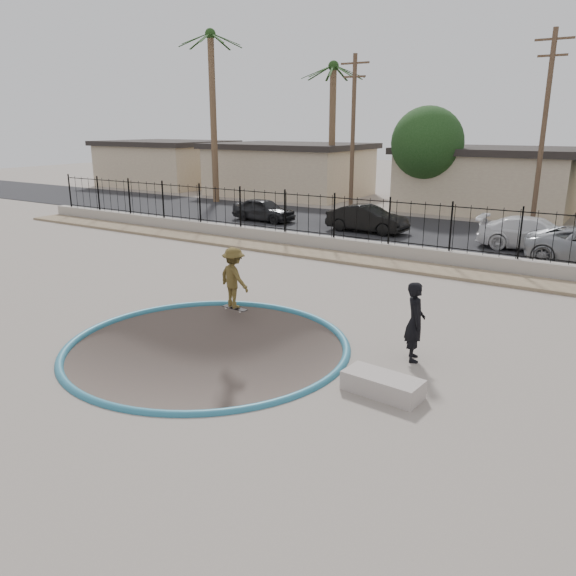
% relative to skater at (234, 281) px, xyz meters
% --- Properties ---
extents(ground, '(120.00, 120.00, 2.20)m').
position_rel_skater_xyz_m(ground, '(1.16, 10.40, -1.99)').
color(ground, slate).
rests_on(ground, ground).
extents(bowl_pit, '(6.84, 6.84, 1.80)m').
position_rel_skater_xyz_m(bowl_pit, '(1.16, -2.60, -0.89)').
color(bowl_pit, '#453A35').
rests_on(bowl_pit, ground).
extents(coping_ring, '(7.04, 7.04, 0.20)m').
position_rel_skater_xyz_m(coping_ring, '(1.16, -2.60, -0.89)').
color(coping_ring, '#286B84').
rests_on(coping_ring, ground).
extents(rock_strip, '(42.00, 1.60, 0.11)m').
position_rel_skater_xyz_m(rock_strip, '(1.16, 7.60, -0.84)').
color(rock_strip, '#977F63').
rests_on(rock_strip, ground).
extents(retaining_wall, '(42.00, 0.45, 0.60)m').
position_rel_skater_xyz_m(retaining_wall, '(1.16, 8.70, -0.59)').
color(retaining_wall, '#9E978B').
rests_on(retaining_wall, ground).
extents(fence, '(40.00, 0.04, 1.80)m').
position_rel_skater_xyz_m(fence, '(1.16, 8.70, 0.61)').
color(fence, black).
rests_on(fence, retaining_wall).
extents(street, '(90.00, 8.00, 0.04)m').
position_rel_skater_xyz_m(street, '(1.16, 15.40, -0.87)').
color(street, black).
rests_on(street, ground).
extents(house_west_far, '(10.60, 8.60, 3.90)m').
position_rel_skater_xyz_m(house_west_far, '(-26.84, 24.90, 1.08)').
color(house_west_far, tan).
rests_on(house_west_far, ground).
extents(house_west, '(11.60, 8.60, 3.90)m').
position_rel_skater_xyz_m(house_west, '(-13.84, 24.90, 1.08)').
color(house_west, tan).
rests_on(house_west, ground).
extents(house_center, '(10.60, 8.60, 3.90)m').
position_rel_skater_xyz_m(house_center, '(1.16, 24.90, 1.08)').
color(house_center, tan).
rests_on(house_center, ground).
extents(palm_left, '(2.30, 2.30, 11.30)m').
position_rel_skater_xyz_m(palm_left, '(-15.84, 18.40, 7.06)').
color(palm_left, brown).
rests_on(palm_left, ground).
extents(palm_mid, '(2.30, 2.30, 9.30)m').
position_rel_skater_xyz_m(palm_mid, '(-8.84, 22.40, 5.80)').
color(palm_mid, brown).
rests_on(palm_mid, ground).
extents(utility_pole_left, '(1.70, 0.24, 9.00)m').
position_rel_skater_xyz_m(utility_pole_left, '(-4.84, 17.40, 3.81)').
color(utility_pole_left, '#473323').
rests_on(utility_pole_left, ground).
extents(utility_pole_mid, '(1.70, 0.24, 9.50)m').
position_rel_skater_xyz_m(utility_pole_mid, '(5.16, 17.40, 4.06)').
color(utility_pole_mid, '#473323').
rests_on(utility_pole_mid, ground).
extents(street_tree_left, '(4.32, 4.32, 6.36)m').
position_rel_skater_xyz_m(street_tree_left, '(-1.84, 21.40, 3.30)').
color(street_tree_left, '#473323').
rests_on(street_tree_left, ground).
extents(skater, '(1.29, 0.96, 1.78)m').
position_rel_skater_xyz_m(skater, '(0.00, 0.00, 0.00)').
color(skater, brown).
rests_on(skater, ground).
extents(skateboard, '(0.87, 0.29, 0.07)m').
position_rel_skater_xyz_m(skateboard, '(0.00, 0.00, -0.83)').
color(skateboard, black).
rests_on(skateboard, ground).
extents(videographer, '(0.69, 0.81, 1.87)m').
position_rel_skater_xyz_m(videographer, '(5.72, -0.65, 0.04)').
color(videographer, black).
rests_on(videographer, ground).
extents(concrete_ledge, '(1.66, 0.85, 0.40)m').
position_rel_skater_xyz_m(concrete_ledge, '(5.81, -2.65, -0.69)').
color(concrete_ledge, '#A49992').
rests_on(concrete_ledge, ground).
extents(car_a, '(3.77, 1.64, 1.27)m').
position_rel_skater_xyz_m(car_a, '(-8.28, 13.40, -0.22)').
color(car_a, black).
rests_on(car_a, street).
extents(car_b, '(4.11, 1.50, 1.34)m').
position_rel_skater_xyz_m(car_b, '(-1.93, 13.40, -0.18)').
color(car_b, black).
rests_on(car_b, street).
extents(car_c, '(4.88, 2.15, 1.39)m').
position_rel_skater_xyz_m(car_c, '(5.97, 13.40, -0.16)').
color(car_c, silver).
rests_on(car_c, street).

